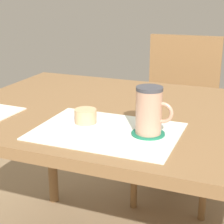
% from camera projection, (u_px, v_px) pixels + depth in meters
% --- Properties ---
extents(dining_table, '(1.38, 0.85, 0.70)m').
position_uv_depth(dining_table, '(151.00, 131.00, 1.30)').
color(dining_table, brown).
rests_on(dining_table, ground_plane).
extents(wooden_chair, '(0.44, 0.44, 0.87)m').
position_uv_depth(wooden_chair, '(179.00, 111.00, 2.02)').
color(wooden_chair, brown).
rests_on(wooden_chair, ground_plane).
extents(placemat, '(0.42, 0.31, 0.00)m').
position_uv_depth(placemat, '(107.00, 131.00, 1.11)').
color(placemat, silver).
rests_on(placemat, dining_table).
extents(pastry_plate, '(0.15, 0.15, 0.01)m').
position_uv_depth(pastry_plate, '(86.00, 124.00, 1.15)').
color(pastry_plate, white).
rests_on(pastry_plate, placemat).
extents(pastry, '(0.07, 0.07, 0.04)m').
position_uv_depth(pastry, '(86.00, 116.00, 1.14)').
color(pastry, tan).
rests_on(pastry, pastry_plate).
extents(coffee_coaster, '(0.10, 0.10, 0.00)m').
position_uv_depth(coffee_coaster, '(148.00, 133.00, 1.09)').
color(coffee_coaster, '#196B4C').
rests_on(coffee_coaster, placemat).
extents(coffee_mug, '(0.11, 0.08, 0.14)m').
position_uv_depth(coffee_mug, '(150.00, 110.00, 1.06)').
color(coffee_mug, tan).
rests_on(coffee_mug, coffee_coaster).
extents(teaspoon, '(0.13, 0.03, 0.01)m').
position_uv_depth(teaspoon, '(104.00, 147.00, 0.99)').
color(teaspoon, silver).
rests_on(teaspoon, placemat).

